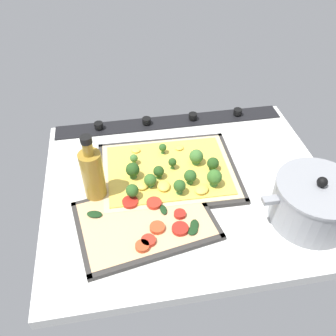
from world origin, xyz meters
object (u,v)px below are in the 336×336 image
baking_tray_front (168,173)px  oil_bottle (93,175)px  broccoli_pizza (170,171)px  baking_tray_back (145,221)px  cooking_pot (314,202)px  veggie_pizza_back (147,220)px

baking_tray_front → oil_bottle: oil_bottle is taller
broccoli_pizza → baking_tray_back: size_ratio=1.01×
baking_tray_back → cooking_pot: cooking_pot is taller
veggie_pizza_back → cooking_pot: (-39.50, 5.08, 4.55)cm
baking_tray_front → cooking_pot: 38.41cm
baking_tray_front → baking_tray_back: 18.15cm
oil_bottle → broccoli_pizza: bearing=-167.3°
baking_tray_front → cooking_pot: cooking_pot is taller
broccoli_pizza → baking_tray_back: bearing=59.7°
baking_tray_back → veggie_pizza_back: (-0.37, 0.24, 0.72)cm
broccoli_pizza → cooking_pot: 37.34cm
broccoli_pizza → veggie_pizza_back: 17.33cm
baking_tray_front → baking_tray_back: same height
baking_tray_back → veggie_pizza_back: veggie_pizza_back is taller
baking_tray_front → baking_tray_back: size_ratio=1.08×
cooking_pot → oil_bottle: bearing=-17.1°
cooking_pot → baking_tray_back: bearing=-7.6°
baking_tray_front → veggie_pizza_back: veggie_pizza_back is taller
veggie_pizza_back → oil_bottle: size_ratio=1.66×
baking_tray_back → oil_bottle: size_ratio=1.80×
baking_tray_back → cooking_pot: size_ratio=1.35×
baking_tray_back → oil_bottle: 17.22cm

